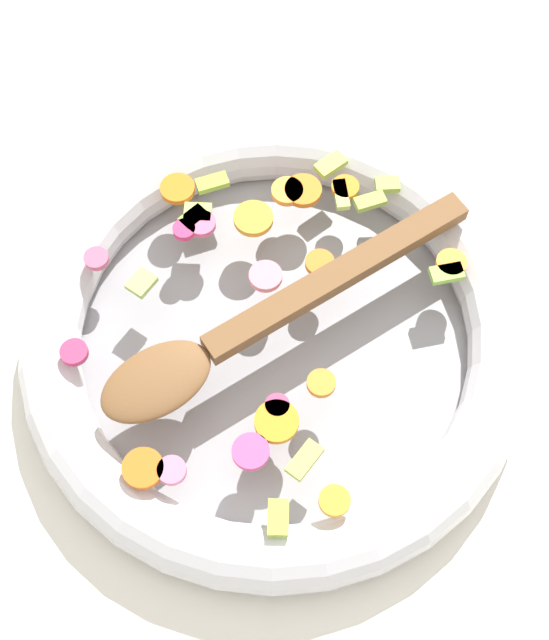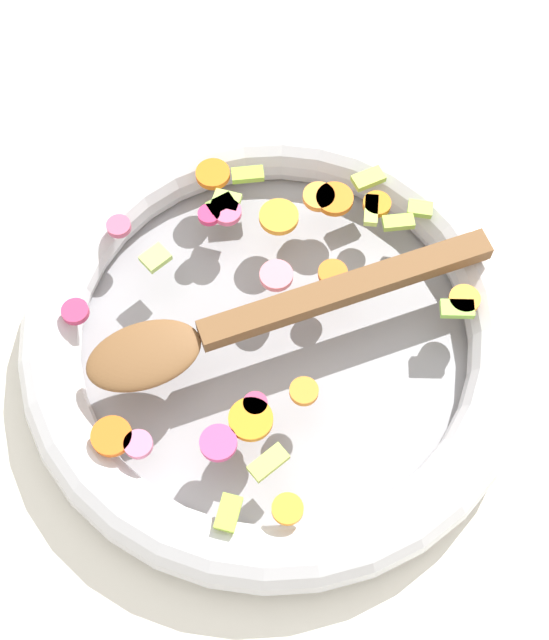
{
  "view_description": "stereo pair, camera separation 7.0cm",
  "coord_description": "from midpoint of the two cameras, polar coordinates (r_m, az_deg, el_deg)",
  "views": [
    {
      "loc": [
        0.31,
        -0.06,
        0.68
      ],
      "look_at": [
        0.0,
        0.0,
        0.05
      ],
      "focal_mm": 50.0,
      "sensor_mm": 36.0,
      "label": 1
    },
    {
      "loc": [
        0.31,
        0.01,
        0.68
      ],
      "look_at": [
        0.0,
        0.0,
        0.05
      ],
      "focal_mm": 50.0,
      "sensor_mm": 36.0,
      "label": 2
    }
  ],
  "objects": [
    {
      "name": "skillet",
      "position": [
        0.73,
        -2.75,
        -1.25
      ],
      "size": [
        0.42,
        0.42,
        0.05
      ],
      "color": "gray",
      "rests_on": "ground_plane"
    },
    {
      "name": "ground_plane",
      "position": [
        0.75,
        -2.68,
        -1.97
      ],
      "size": [
        4.0,
        4.0,
        0.0
      ],
      "primitive_type": "plane",
      "color": "silver"
    },
    {
      "name": "wooden_spoon",
      "position": [
        0.69,
        -4.3,
        -0.62
      ],
      "size": [
        0.16,
        0.32,
        0.01
      ],
      "color": "brown",
      "rests_on": "chopped_vegetables"
    },
    {
      "name": "chopped_vegetables",
      "position": [
        0.71,
        -3.86,
        1.31
      ],
      "size": [
        0.33,
        0.34,
        0.01
      ],
      "color": "orange",
      "rests_on": "skillet"
    }
  ]
}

